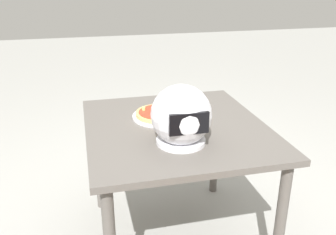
# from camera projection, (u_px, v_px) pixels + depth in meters

# --- Properties ---
(dining_table) EXTENTS (0.88, 0.96, 0.71)m
(dining_table) POSITION_uv_depth(u_px,v_px,m) (176.00, 141.00, 1.86)
(dining_table) COLOR #5B5651
(dining_table) RESTS_ON ground
(pizza_plate) EXTENTS (0.29, 0.29, 0.01)m
(pizza_plate) POSITION_uv_depth(u_px,v_px,m) (161.00, 116.00, 1.92)
(pizza_plate) COLOR white
(pizza_plate) RESTS_ON dining_table
(pizza) EXTENTS (0.26, 0.26, 0.06)m
(pizza) POSITION_uv_depth(u_px,v_px,m) (160.00, 113.00, 1.92)
(pizza) COLOR tan
(pizza) RESTS_ON pizza_plate
(motorcycle_helmet) EXTENTS (0.27, 0.27, 0.27)m
(motorcycle_helmet) POSITION_uv_depth(u_px,v_px,m) (181.00, 116.00, 1.59)
(motorcycle_helmet) COLOR silver
(motorcycle_helmet) RESTS_ON dining_table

